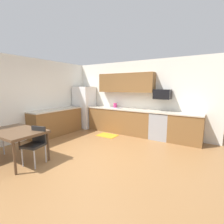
{
  "coord_description": "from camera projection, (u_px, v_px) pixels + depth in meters",
  "views": [
    {
      "loc": [
        2.6,
        -3.14,
        1.75
      ],
      "look_at": [
        0.0,
        1.0,
        1.0
      ],
      "focal_mm": 26.34,
      "sensor_mm": 36.0,
      "label": 1
    }
  ],
  "objects": [
    {
      "name": "wall_back",
      "position": [
        135.0,
        97.0,
        6.28
      ],
      "size": [
        5.8,
        0.1,
        2.7
      ],
      "primitive_type": "cube",
      "color": "white",
      "rests_on": "ground"
    },
    {
      "name": "kettle",
      "position": [
        115.0,
        106.0,
        6.44
      ],
      "size": [
        0.14,
        0.14,
        0.2
      ],
      "primitive_type": "cylinder",
      "color": "#CC3372",
      "rests_on": "countertop_back"
    },
    {
      "name": "refrigerator",
      "position": [
        85.0,
        107.0,
        7.14
      ],
      "size": [
        0.76,
        0.7,
        1.76
      ],
      "primitive_type": "cube",
      "color": "white",
      "rests_on": "ground"
    },
    {
      "name": "countertop_left",
      "position": [
        56.0,
        110.0,
        6.0
      ],
      "size": [
        0.64,
        2.0,
        0.04
      ],
      "primitive_type": "cube",
      "color": "beige",
      "rests_on": "cabinet_run_left"
    },
    {
      "name": "oven_range",
      "position": [
        160.0,
        126.0,
        5.54
      ],
      "size": [
        0.6,
        0.6,
        0.91
      ],
      "color": "#999BA0",
      "rests_on": "ground"
    },
    {
      "name": "floor_mat",
      "position": [
        107.0,
        135.0,
        5.96
      ],
      "size": [
        0.7,
        0.5,
        0.01
      ],
      "primitive_type": "cube",
      "color": "orange",
      "rests_on": "ground"
    },
    {
      "name": "wall_left",
      "position": [
        29.0,
        99.0,
        5.45
      ],
      "size": [
        0.1,
        5.8,
        2.7
      ],
      "primitive_type": "cube",
      "color": "white",
      "rests_on": "ground"
    },
    {
      "name": "countertop_back",
      "position": [
        131.0,
        110.0,
        6.05
      ],
      "size": [
        4.8,
        0.64,
        0.04
      ],
      "primitive_type": "cube",
      "color": "beige",
      "rests_on": "cabinet_run_back"
    },
    {
      "name": "dining_table",
      "position": [
        16.0,
        133.0,
        3.87
      ],
      "size": [
        1.4,
        0.9,
        0.74
      ],
      "color": "brown",
      "rests_on": "ground"
    },
    {
      "name": "upper_cabinets_back",
      "position": [
        125.0,
        83.0,
        6.17
      ],
      "size": [
        2.2,
        0.34,
        0.7
      ],
      "primitive_type": "cube",
      "color": "brown"
    },
    {
      "name": "sink_basin",
      "position": [
        115.0,
        109.0,
        6.41
      ],
      "size": [
        0.48,
        0.4,
        0.14
      ],
      "primitive_type": "cube",
      "color": "#A5A8AD",
      "rests_on": "countertop_back"
    },
    {
      "name": "chair_near_table",
      "position": [
        36.0,
        142.0,
        3.74
      ],
      "size": [
        0.48,
        0.48,
        0.85
      ],
      "color": "black",
      "rests_on": "ground"
    },
    {
      "name": "microwave",
      "position": [
        162.0,
        94.0,
        5.46
      ],
      "size": [
        0.54,
        0.36,
        0.32
      ],
      "primitive_type": "cube",
      "color": "black"
    },
    {
      "name": "cabinet_run_back_right",
      "position": [
        186.0,
        129.0,
        5.12
      ],
      "size": [
        1.0,
        0.6,
        0.9
      ],
      "primitive_type": "cube",
      "color": "brown",
      "rests_on": "ground"
    },
    {
      "name": "cabinet_run_left",
      "position": [
        57.0,
        122.0,
        6.08
      ],
      "size": [
        0.6,
        2.0,
        0.9
      ],
      "primitive_type": "cube",
      "color": "brown",
      "rests_on": "ground"
    },
    {
      "name": "cabinet_run_back",
      "position": [
        119.0,
        121.0,
        6.37
      ],
      "size": [
        2.55,
        0.6,
        0.9
      ],
      "primitive_type": "cube",
      "color": "brown",
      "rests_on": "ground"
    },
    {
      "name": "sink_faucet",
      "position": [
        118.0,
        105.0,
        6.53
      ],
      "size": [
        0.02,
        0.02,
        0.24
      ],
      "primitive_type": "cylinder",
      "color": "#B2B5BA",
      "rests_on": "countertop_back"
    },
    {
      "name": "ground_plane",
      "position": [
        92.0,
        155.0,
        4.27
      ],
      "size": [
        12.0,
        12.0,
        0.0
      ],
      "primitive_type": "plane",
      "color": "olive"
    }
  ]
}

